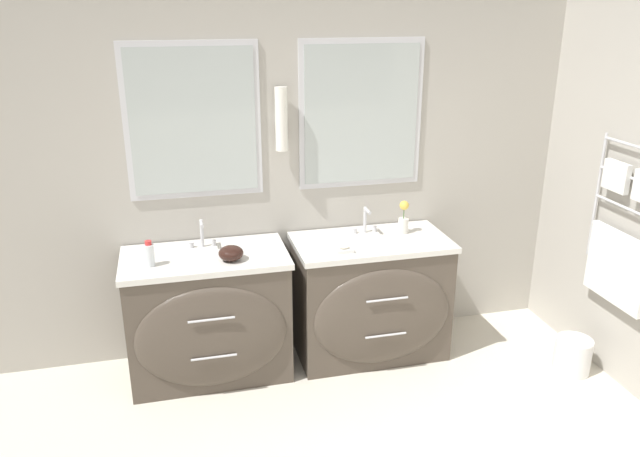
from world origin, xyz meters
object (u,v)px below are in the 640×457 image
toiletry_bottle (149,254)px  vanity_left (209,316)px  waste_bin (573,355)px  amenity_bowl (231,253)px  vanity_right (372,298)px  flower_vase (404,219)px

toiletry_bottle → vanity_left: bearing=10.0°
waste_bin → amenity_bowl: bearing=167.9°
vanity_right → toiletry_bottle: (-1.40, -0.06, 0.48)m
vanity_right → flower_vase: size_ratio=4.50×
vanity_left → vanity_right: same height
vanity_left → toiletry_bottle: 0.58m
vanity_left → waste_bin: size_ratio=4.30×
waste_bin → vanity_right: bearing=155.9°
toiletry_bottle → waste_bin: toiletry_bottle is taller
vanity_left → waste_bin: bearing=-13.3°
flower_vase → toiletry_bottle: bearing=-174.2°
amenity_bowl → toiletry_bottle: bearing=176.8°
vanity_right → flower_vase: bearing=24.2°
amenity_bowl → flower_vase: 1.19m
vanity_left → toiletry_bottle: bearing=-170.0°
amenity_bowl → waste_bin: 2.31m
toiletry_bottle → flower_vase: 1.66m
vanity_right → amenity_bowl: 1.03m
vanity_left → flower_vase: size_ratio=4.50×
vanity_right → amenity_bowl: amenity_bowl is taller
toiletry_bottle → amenity_bowl: bearing=-3.2°
toiletry_bottle → amenity_bowl: 0.47m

